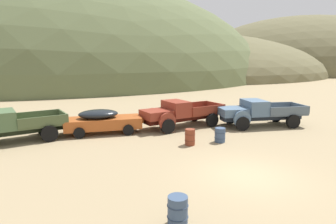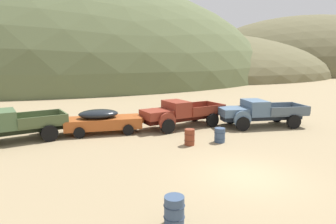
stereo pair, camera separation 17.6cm
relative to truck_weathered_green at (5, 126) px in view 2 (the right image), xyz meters
name	(u,v)px [view 2 (the right image)]	position (x,y,z in m)	size (l,w,h in m)	color
ground_plane	(247,176)	(11.08, -7.82, -0.99)	(300.00, 300.00, 0.00)	#998460
hill_far_left	(60,79)	(-2.81, 54.34, -0.99)	(96.76, 72.91, 43.40)	#56603D
hill_far_right	(176,74)	(28.65, 66.34, -0.99)	(87.12, 75.67, 24.03)	brown
hill_center	(311,72)	(77.18, 68.04, -0.99)	(85.95, 63.23, 36.77)	brown
truck_weathered_green	(5,126)	(0.00, 0.00, 0.00)	(6.08, 3.91, 1.89)	#232B1B
car_oxide_orange	(106,121)	(5.68, 0.84, -0.17)	(5.10, 2.08, 1.57)	#A34C1E
truck_rust_red	(178,113)	(10.64, 1.11, 0.02)	(6.33, 3.75, 1.89)	#42140D
truck_chalk_blue	(255,113)	(16.10, 0.16, 0.00)	(6.28, 2.79, 1.89)	#262D39
oil_drum_spare	(190,137)	(10.14, -3.06, -0.53)	(0.60, 0.60, 0.91)	brown
oil_drum_foreground	(174,211)	(7.21, -10.57, -0.55)	(0.64, 0.64, 0.89)	#384C6B
oil_drum_by_truck	(220,135)	(12.02, -2.95, -0.57)	(0.64, 0.64, 0.84)	#384C6B
bush_near_barrel	(11,121)	(-1.13, 5.51, -0.81)	(0.81, 0.89, 0.76)	#5B8E42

